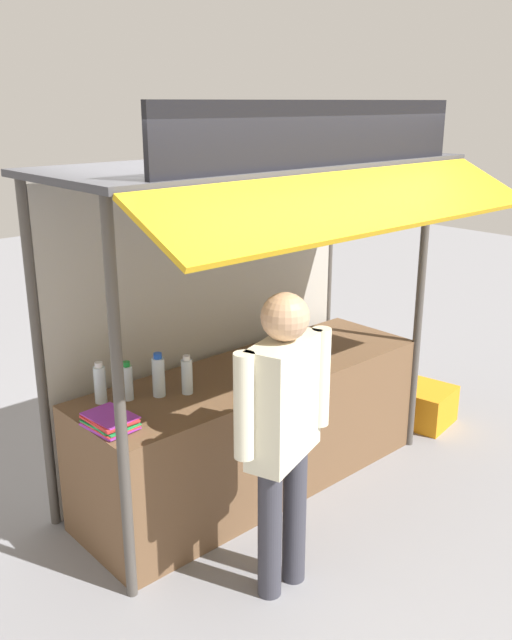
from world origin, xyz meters
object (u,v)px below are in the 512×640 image
Objects in this scene: water_bottle_back_right at (159,376)px; banana_bunch_inner_left at (421,210)px; water_bottle_front_right at (127,382)px; magazine_stack_mid_left at (110,422)px; water_bottle_mid_right at (100,384)px; water_bottle_far_left at (282,336)px; banana_bunch_rightmost at (373,219)px; water_bottle_center at (187,376)px; plastic_crate at (423,405)px; vendor_person at (284,420)px; magazine_stack_left at (290,362)px.

water_bottle_back_right is 0.94× the size of banana_bunch_inner_left.
water_bottle_front_right is 0.76× the size of magazine_stack_mid_left.
water_bottle_far_left is at bearing -4.39° from water_bottle_mid_right.
banana_bunch_rightmost is 0.51m from banana_bunch_inner_left.
water_bottle_front_right is 0.36m from water_bottle_center.
plastic_crate is at bearing -7.68° from water_bottle_back_right.
water_bottle_far_left is 0.15× the size of vendor_person.
water_bottle_center is (0.32, -0.17, 0.00)m from water_bottle_front_right.
water_bottle_mid_right is 0.85× the size of banana_bunch_rightmost.
magazine_stack_left is 1.10m from banana_bunch_rightmost.
water_bottle_back_right is at bearing 77.42° from vendor_person.
magazine_stack_left reaches higher than plastic_crate.
water_bottle_mid_right is at bearing 155.08° from banana_bunch_rightmost.
water_bottle_far_left reaches higher than magazine_stack_left.
vendor_person is at bearing -136.66° from magazine_stack_left.
water_bottle_far_left is 1.11m from banana_bunch_rightmost.
water_bottle_center is 0.15× the size of vendor_person.
banana_bunch_inner_left is 0.66× the size of plastic_crate.
water_bottle_front_right is at bearing 178.37° from water_bottle_far_left.
water_bottle_mid_right is 0.87× the size of banana_bunch_inner_left.
water_bottle_front_right is 0.88× the size of water_bottle_back_right.
plastic_crate is (1.13, 0.26, -1.72)m from banana_bunch_rightmost.
banana_bunch_rightmost reaches higher than water_bottle_center.
water_bottle_mid_right is 0.92× the size of water_bottle_back_right.
magazine_stack_mid_left is at bearing -171.77° from water_bottle_center.
water_bottle_front_right is at bearing 42.65° from magazine_stack_mid_left.
magazine_stack_mid_left is 0.98m from vendor_person.
plastic_crate is at bearing -8.99° from water_bottle_front_right.
water_bottle_mid_right is 1.04× the size of water_bottle_far_left.
vendor_person is (-1.16, -0.40, -0.86)m from banana_bunch_rightmost.
water_bottle_front_right is at bearing 171.01° from plastic_crate.
magazine_stack_left is (0.92, -0.21, -0.09)m from water_bottle_back_right.
vendor_person is at bearing -75.59° from water_bottle_front_right.
banana_bunch_inner_left is (0.86, -0.37, 0.98)m from magazine_stack_left.
banana_bunch_rightmost reaches higher than water_bottle_front_right.
magazine_stack_mid_left is at bearing 169.63° from banana_bunch_inner_left.
banana_bunch_inner_left is (0.68, -0.62, 0.90)m from water_bottle_far_left.
banana_bunch_inner_left reaches higher than plastic_crate.
magazine_stack_mid_left is at bearing 166.63° from banana_bunch_rightmost.
water_bottle_center reaches higher than water_bottle_far_left.
water_bottle_mid_right is at bearing 175.61° from water_bottle_far_left.
water_bottle_front_right is 2.72m from plastic_crate.
water_bottle_center is at bearing 163.16° from banana_bunch_inner_left.
water_bottle_mid_right is at bearing 152.52° from water_bottle_center.
banana_bunch_rightmost is at bearing -23.82° from water_bottle_center.
water_bottle_front_right is 0.80× the size of magazine_stack_left.
magazine_stack_mid_left is 0.72× the size of plastic_crate.
vendor_person is (0.10, -0.98, 0.03)m from water_bottle_back_right.
vendor_person reaches higher than magazine_stack_left.
water_bottle_far_left is at bearing 137.64° from banana_bunch_inner_left.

